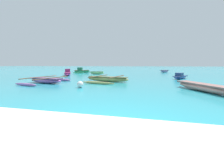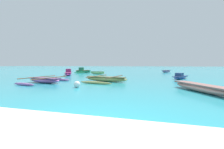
% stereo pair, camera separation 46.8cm
% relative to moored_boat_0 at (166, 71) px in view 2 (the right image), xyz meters
% --- Properties ---
extents(ground_plane, '(240.00, 240.00, 0.00)m').
position_rel_moored_boat_0_xyz_m(ground_plane, '(-4.18, -27.31, -0.25)').
color(ground_plane, teal).
extents(moored_boat_0, '(1.98, 2.21, 0.44)m').
position_rel_moored_boat_0_xyz_m(moored_boat_0, '(0.00, 0.00, 0.00)').
color(moored_boat_0, '#8974A6').
rests_on(moored_boat_0, ground_plane).
extents(moored_boat_1, '(2.03, 2.87, 0.64)m').
position_rel_moored_boat_0_xyz_m(moored_boat_1, '(0.21, -13.15, -0.02)').
color(moored_boat_1, '#2E56AB').
rests_on(moored_boat_1, ground_plane).
extents(moored_boat_2, '(2.68, 4.06, 0.87)m').
position_rel_moored_boat_0_xyz_m(moored_boat_2, '(-14.13, -11.06, 0.06)').
color(moored_boat_2, '#D5308E').
rests_on(moored_boat_2, ground_plane).
extents(moored_boat_3, '(3.22, 4.06, 0.48)m').
position_rel_moored_boat_0_xyz_m(moored_boat_3, '(-11.16, -19.64, -0.02)').
color(moored_boat_3, '#A562AD').
rests_on(moored_boat_3, ground_plane).
extents(moored_boat_4, '(3.90, 4.19, 0.49)m').
position_rel_moored_boat_0_xyz_m(moored_boat_4, '(-6.56, -17.49, -0.02)').
color(moored_boat_4, tan).
rests_on(moored_boat_4, ground_plane).
extents(moored_boat_5, '(2.26, 0.62, 0.43)m').
position_rel_moored_boat_0_xyz_m(moored_boat_5, '(-10.72, -8.30, -0.00)').
color(moored_boat_5, '#9ADC83').
rests_on(moored_boat_5, ground_plane).
extents(moored_boat_6, '(3.00, 3.76, 0.95)m').
position_rel_moored_boat_0_xyz_m(moored_boat_6, '(-14.83, -4.93, 0.06)').
color(moored_boat_6, '#2C9F64').
rests_on(moored_boat_6, ground_plane).
extents(moored_boat_7, '(2.56, 4.06, 0.42)m').
position_rel_moored_boat_0_xyz_m(moored_boat_7, '(-0.04, -20.91, -0.01)').
color(moored_boat_7, '#E08E83').
rests_on(moored_boat_7, ground_plane).
extents(mooring_buoy_0, '(0.42, 0.42, 0.42)m').
position_rel_moored_boat_0_xyz_m(mooring_buoy_0, '(-7.39, -21.23, -0.04)').
color(mooring_buoy_0, white).
rests_on(mooring_buoy_0, ground_plane).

